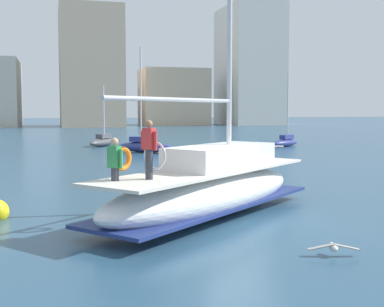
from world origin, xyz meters
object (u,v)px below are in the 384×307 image
(moored_sloop_far, at_px, (286,141))
(moored_cutter_right, at_px, (145,145))
(main_sailboat, at_px, (210,187))
(moored_sloop_near, at_px, (103,141))
(seagull, at_px, (333,247))

(moored_sloop_far, relative_size, moored_cutter_right, 0.80)
(moored_cutter_right, bearing_deg, main_sailboat, -95.09)
(main_sailboat, xyz_separation_m, moored_sloop_far, (15.63, 27.20, -0.44))
(moored_sloop_near, bearing_deg, moored_cutter_right, -71.76)
(seagull, bearing_deg, moored_sloop_far, 66.14)
(moored_sloop_near, bearing_deg, seagull, -87.20)
(moored_sloop_near, relative_size, moored_cutter_right, 0.68)
(main_sailboat, bearing_deg, seagull, -74.29)
(main_sailboat, relative_size, moored_sloop_near, 2.36)
(moored_sloop_near, height_order, moored_cutter_right, moored_cutter_right)
(seagull, bearing_deg, moored_sloop_near, 92.80)
(moored_cutter_right, bearing_deg, seagull, -91.48)
(main_sailboat, height_order, moored_cutter_right, main_sailboat)
(main_sailboat, height_order, seagull, main_sailboat)
(main_sailboat, distance_m, moored_cutter_right, 24.23)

